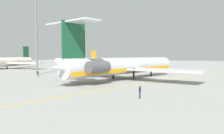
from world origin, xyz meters
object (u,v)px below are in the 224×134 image
(ground_crew_portside, at_px, (140,90))
(light_mast, at_px, (36,29))
(ground_crew_near_nose, at_px, (112,68))
(ground_crew_starboard, at_px, (38,73))
(airliner_mid_right, at_px, (77,61))
(airliner_mid_left, at_px, (5,62))
(main_jetliner, at_px, (123,66))

(ground_crew_portside, distance_m, light_mast, 47.25)
(ground_crew_near_nose, xyz_separation_m, ground_crew_starboard, (-30.45, 5.35, -0.03))
(airliner_mid_right, distance_m, ground_crew_near_nose, 47.62)
(airliner_mid_left, relative_size, airliner_mid_right, 1.15)
(airliner_mid_left, bearing_deg, main_jetliner, 62.32)
(light_mast, bearing_deg, ground_crew_near_nose, -23.51)
(ground_crew_starboard, bearing_deg, ground_crew_near_nose, -78.27)
(airliner_mid_left, distance_m, airliner_mid_right, 40.96)
(ground_crew_near_nose, height_order, ground_crew_portside, ground_crew_portside)
(airliner_mid_left, bearing_deg, airliner_mid_right, 155.68)
(main_jetliner, height_order, airliner_mid_right, main_jetliner)
(ground_crew_starboard, bearing_deg, ground_crew_portside, -179.95)
(airliner_mid_left, xyz_separation_m, ground_crew_near_nose, (13.44, -44.15, -1.86))
(main_jetliner, bearing_deg, airliner_mid_right, 59.25)
(main_jetliner, height_order, light_mast, light_mast)
(light_mast, bearing_deg, ground_crew_starboard, -129.41)
(airliner_mid_left, xyz_separation_m, ground_crew_portside, (-31.14, -74.42, -1.86))
(ground_crew_portside, relative_size, ground_crew_starboard, 1.04)
(airliner_mid_right, bearing_deg, ground_crew_near_nose, 71.36)
(main_jetliner, relative_size, ground_crew_near_nose, 23.82)
(ground_crew_near_nose, bearing_deg, airliner_mid_left, -164.78)
(airliner_mid_left, height_order, airliner_mid_right, airliner_mid_left)
(ground_crew_near_nose, bearing_deg, ground_crew_starboard, -101.68)
(ground_crew_portside, xyz_separation_m, ground_crew_starboard, (14.13, 35.61, -0.04))
(main_jetliner, distance_m, airliner_mid_left, 62.79)
(airliner_mid_left, xyz_separation_m, light_mast, (-12.23, -32.99, 10.74))
(main_jetliner, xyz_separation_m, ground_crew_portside, (-19.69, -12.68, -2.21))
(main_jetliner, xyz_separation_m, airliner_mid_right, (52.08, 56.64, -0.75))
(main_jetliner, height_order, ground_crew_near_nose, main_jetliner)
(ground_crew_portside, bearing_deg, ground_crew_starboard, 167.54)
(ground_crew_starboard, relative_size, light_mast, 0.07)
(airliner_mid_left, relative_size, ground_crew_starboard, 19.68)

